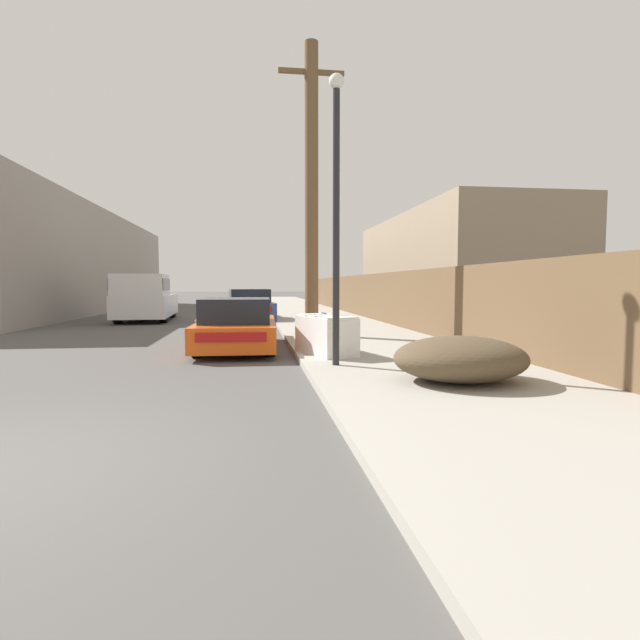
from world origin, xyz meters
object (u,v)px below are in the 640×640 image
object	(u,v)px
discarded_fridge	(326,334)
utility_pole	(311,189)
parked_sports_car_red	(237,326)
brush_pile	(460,359)
street_lamp	(336,200)
pickup_truck	(145,298)
car_parked_mid	(249,306)

from	to	relation	value
discarded_fridge	utility_pole	size ratio (longest dim) A/B	0.22
parked_sports_car_red	brush_pile	xyz separation A→B (m)	(3.35, -4.97, -0.11)
street_lamp	parked_sports_car_red	bearing A→B (deg)	118.91
pickup_truck	street_lamp	size ratio (longest dim) A/B	1.14
car_parked_mid	brush_pile	xyz separation A→B (m)	(3.12, -14.35, -0.18)
pickup_truck	utility_pole	size ratio (longest dim) A/B	0.71
car_parked_mid	brush_pile	size ratio (longest dim) A/B	2.33
discarded_fridge	street_lamp	bearing A→B (deg)	-108.03
discarded_fridge	utility_pole	world-z (taller)	utility_pole
parked_sports_car_red	utility_pole	xyz separation A→B (m)	(2.01, 2.03, 3.62)
car_parked_mid	street_lamp	xyz separation A→B (m)	(1.57, -12.65, 2.36)
pickup_truck	brush_pile	bearing A→B (deg)	113.57
discarded_fridge	street_lamp	size ratio (longest dim) A/B	0.36
parked_sports_car_red	brush_pile	size ratio (longest dim) A/B	2.21
discarded_fridge	pickup_truck	world-z (taller)	pickup_truck
parked_sports_car_red	utility_pole	bearing A→B (deg)	47.01
pickup_truck	street_lamp	world-z (taller)	street_lamp
discarded_fridge	street_lamp	distance (m)	2.88
pickup_truck	utility_pole	distance (m)	10.44
discarded_fridge	car_parked_mid	bearing A→B (deg)	81.77
car_parked_mid	utility_pole	xyz separation A→B (m)	(1.78, -7.35, 3.54)
parked_sports_car_red	street_lamp	world-z (taller)	street_lamp
utility_pole	parked_sports_car_red	bearing A→B (deg)	-134.68
car_parked_mid	street_lamp	bearing A→B (deg)	-87.59
discarded_fridge	pickup_truck	bearing A→B (deg)	100.49
car_parked_mid	utility_pole	bearing A→B (deg)	-81.05
discarded_fridge	parked_sports_car_red	size ratio (longest dim) A/B	0.41
pickup_truck	discarded_fridge	bearing A→B (deg)	113.90
car_parked_mid	pickup_truck	size ratio (longest dim) A/B	0.81
discarded_fridge	utility_pole	xyz separation A→B (m)	(0.17, 3.82, 3.66)
parked_sports_car_red	brush_pile	bearing A→B (deg)	-54.31
discarded_fridge	brush_pile	xyz separation A→B (m)	(1.51, -3.18, -0.06)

